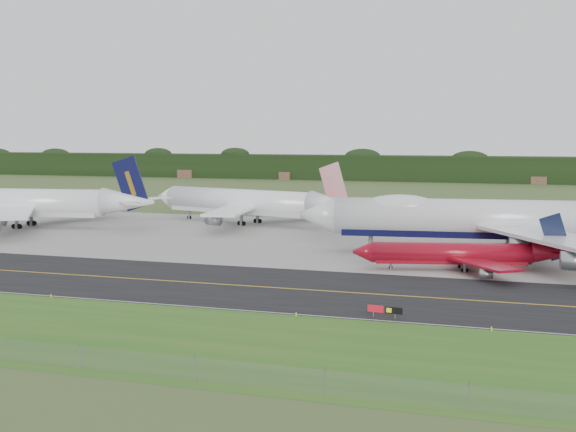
# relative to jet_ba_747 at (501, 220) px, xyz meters

# --- Properties ---
(ground) EXTENTS (600.00, 600.00, 0.00)m
(ground) POSITION_rel_jet_ba_747_xyz_m (-26.68, -38.59, -6.59)
(ground) COLOR #3A5427
(ground) RESTS_ON ground
(grass_verge) EXTENTS (400.00, 30.00, 0.01)m
(grass_verge) POSITION_rel_jet_ba_747_xyz_m (-26.68, -73.59, -6.58)
(grass_verge) COLOR #275D1B
(grass_verge) RESTS_ON ground
(taxiway) EXTENTS (400.00, 32.00, 0.02)m
(taxiway) POSITION_rel_jet_ba_747_xyz_m (-26.68, -42.59, -6.58)
(taxiway) COLOR black
(taxiway) RESTS_ON ground
(apron) EXTENTS (400.00, 78.00, 0.01)m
(apron) POSITION_rel_jet_ba_747_xyz_m (-26.68, 12.41, -6.58)
(apron) COLOR gray
(apron) RESTS_ON ground
(taxiway_centreline) EXTENTS (400.00, 0.40, 0.00)m
(taxiway_centreline) POSITION_rel_jet_ba_747_xyz_m (-26.68, -42.59, -6.56)
(taxiway_centreline) COLOR gold
(taxiway_centreline) RESTS_ON taxiway
(taxiway_edge_line) EXTENTS (400.00, 0.25, 0.00)m
(taxiway_edge_line) POSITION_rel_jet_ba_747_xyz_m (-26.68, -58.09, -6.56)
(taxiway_edge_line) COLOR silver
(taxiway_edge_line) RESTS_ON taxiway
(perimeter_fence) EXTENTS (320.00, 0.10, 320.00)m
(perimeter_fence) POSITION_rel_jet_ba_747_xyz_m (-26.68, -86.59, -5.49)
(perimeter_fence) COLOR slate
(perimeter_fence) RESTS_ON ground
(horizon_treeline) EXTENTS (700.00, 25.00, 12.00)m
(horizon_treeline) POSITION_rel_jet_ba_747_xyz_m (-26.68, 235.18, -1.12)
(horizon_treeline) COLOR black
(horizon_treeline) RESTS_ON ground
(jet_ba_747) EXTENTS (77.00, 63.33, 19.36)m
(jet_ba_747) POSITION_rel_jet_ba_747_xyz_m (0.00, 0.00, 0.00)
(jet_ba_747) COLOR silver
(jet_ba_747) RESTS_ON ground
(jet_red_737) EXTENTS (35.31, 28.28, 9.62)m
(jet_red_737) POSITION_rel_jet_ba_747_xyz_m (-4.68, -18.61, -3.93)
(jet_red_737) COLOR maroon
(jet_red_737) RESTS_ON ground
(jet_navy_gold) EXTENTS (67.00, 57.86, 17.30)m
(jet_navy_gold) POSITION_rel_jet_ba_747_xyz_m (-111.66, 10.59, -0.90)
(jet_navy_gold) COLOR white
(jet_navy_gold) RESTS_ON ground
(jet_star_tail) EXTENTS (59.41, 48.57, 15.93)m
(jet_star_tail) POSITION_rel_jet_ba_747_xyz_m (-62.61, 33.67, -1.28)
(jet_star_tail) COLOR white
(jet_star_tail) RESTS_ON ground
(taxiway_sign) EXTENTS (4.36, 0.64, 1.45)m
(taxiway_sign) POSITION_rel_jet_ba_747_xyz_m (-9.75, -56.59, -5.56)
(taxiway_sign) COLOR slate
(taxiway_sign) RESTS_ON ground
(edge_marker_left) EXTENTS (0.16, 0.16, 0.50)m
(edge_marker_left) POSITION_rel_jet_ba_747_xyz_m (-55.18, -59.09, -6.34)
(edge_marker_left) COLOR yellow
(edge_marker_left) RESTS_ON ground
(edge_marker_center) EXTENTS (0.16, 0.16, 0.50)m
(edge_marker_center) POSITION_rel_jet_ba_747_xyz_m (-20.17, -59.09, -6.34)
(edge_marker_center) COLOR yellow
(edge_marker_center) RESTS_ON ground
(edge_marker_right) EXTENTS (0.16, 0.16, 0.50)m
(edge_marker_right) POSITION_rel_jet_ba_747_xyz_m (2.99, -59.09, -6.34)
(edge_marker_right) COLOR yellow
(edge_marker_right) RESTS_ON ground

